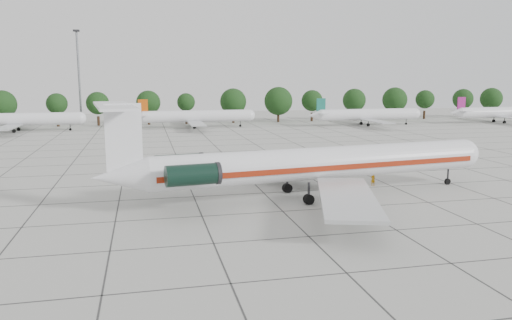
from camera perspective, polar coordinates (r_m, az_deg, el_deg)
The scene contains 10 objects.
ground at distance 57.13m, azimuth 0.89°, elevation -3.79°, with size 260.00×260.00×0.00m, color #AFAFA7.
apron_joints at distance 71.47m, azimuth -1.94°, elevation -1.06°, with size 170.00×170.00×0.02m, color #383838.
main_airliner at distance 54.41m, azimuth 5.45°, elevation -0.45°, with size 45.48×35.57×10.69m.
ground_crew at distance 62.40m, azimuth 13.22°, elevation -2.16°, with size 0.57×0.37×1.56m, color #C37D0B.
bg_airliner_b at distance 131.54m, azimuth -25.46°, elevation 4.20°, with size 28.24×27.20×7.40m.
bg_airliner_c at distance 128.69m, azimuth -6.82°, elevation 4.96°, with size 28.24×27.20×7.40m.
bg_airliner_d at distance 136.80m, azimuth 12.65°, elevation 5.07°, with size 28.24×27.20×7.40m.
bg_airliner_e at distance 157.77m, azimuth 26.31°, elevation 4.89°, with size 28.24×27.20×7.40m.
tree_line at distance 139.20m, azimuth -12.20°, elevation 6.43°, with size 249.86×8.44×10.22m.
floodlight_mast at distance 146.97m, azimuth -19.61°, elevation 9.49°, with size 1.60×1.60×25.45m.
Camera 1 is at (-13.10, -54.00, 13.28)m, focal length 35.00 mm.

